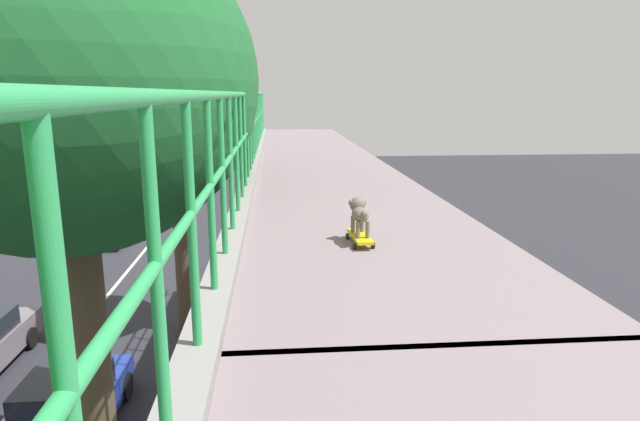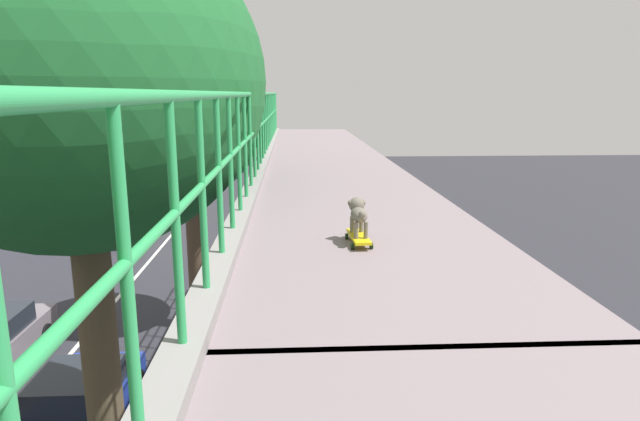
{
  "view_description": "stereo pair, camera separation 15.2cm",
  "coord_description": "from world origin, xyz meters",
  "px_view_note": "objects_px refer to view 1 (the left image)",
  "views": [
    {
      "loc": [
        0.13,
        -2.37,
        7.27
      ],
      "look_at": [
        0.52,
        2.34,
        6.23
      ],
      "focal_mm": 30.13,
      "sensor_mm": 36.0,
      "label": 1
    },
    {
      "loc": [
        0.28,
        -2.39,
        7.27
      ],
      "look_at": [
        0.52,
        2.34,
        6.23
      ],
      "focal_mm": 30.13,
      "sensor_mm": 36.0,
      "label": 2
    }
  ],
  "objects_px": {
    "city_bus": "(122,193)",
    "toy_skateboard": "(360,237)",
    "car_blue_fifth": "(68,406)",
    "small_dog": "(359,212)"
  },
  "relations": [
    {
      "from": "car_blue_fifth",
      "to": "city_bus",
      "type": "height_order",
      "value": "city_bus"
    },
    {
      "from": "car_blue_fifth",
      "to": "city_bus",
      "type": "bearing_deg",
      "value": 101.53
    },
    {
      "from": "small_dog",
      "to": "toy_skateboard",
      "type": "bearing_deg",
      "value": -86.85
    },
    {
      "from": "toy_skateboard",
      "to": "small_dog",
      "type": "bearing_deg",
      "value": 93.15
    },
    {
      "from": "city_bus",
      "to": "toy_skateboard",
      "type": "relative_size",
      "value": 21.74
    },
    {
      "from": "car_blue_fifth",
      "to": "city_bus",
      "type": "relative_size",
      "value": 0.37
    },
    {
      "from": "car_blue_fifth",
      "to": "small_dog",
      "type": "relative_size",
      "value": 10.07
    },
    {
      "from": "toy_skateboard",
      "to": "car_blue_fifth",
      "type": "bearing_deg",
      "value": 128.93
    },
    {
      "from": "car_blue_fifth",
      "to": "city_bus",
      "type": "distance_m",
      "value": 19.51
    },
    {
      "from": "car_blue_fifth",
      "to": "toy_skateboard",
      "type": "relative_size",
      "value": 8.08
    }
  ]
}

